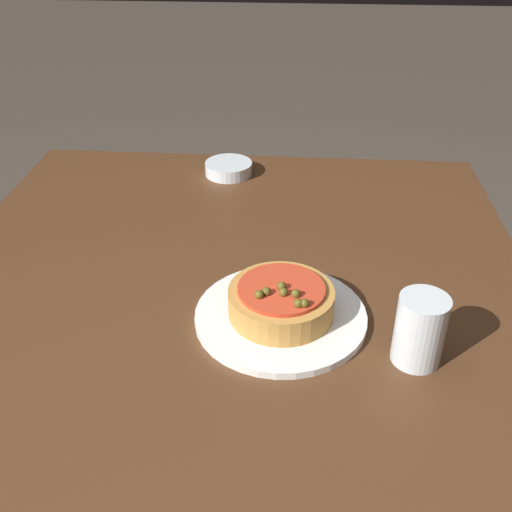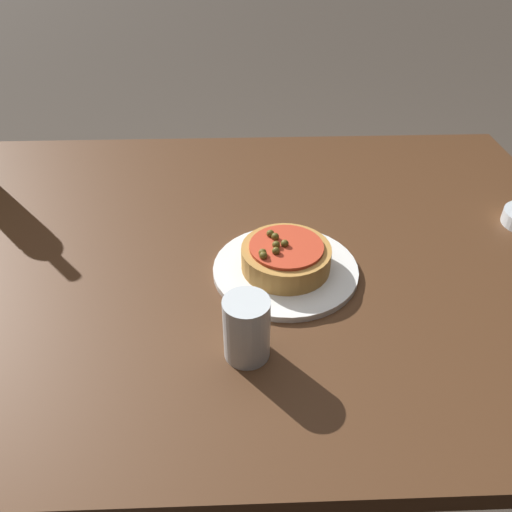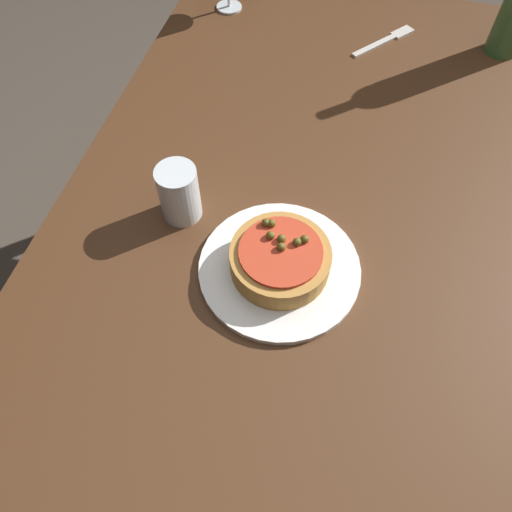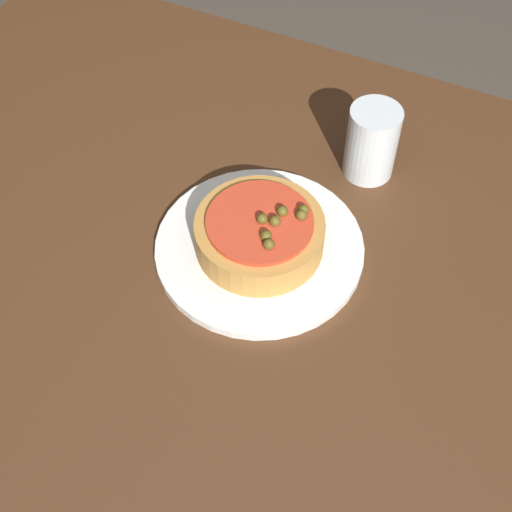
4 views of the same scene
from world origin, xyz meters
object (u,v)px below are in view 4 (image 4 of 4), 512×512
object	(u,v)px
pizza	(260,233)
water_cup	(372,142)
dining_table	(324,373)
dinner_plate	(259,248)

from	to	relation	value
pizza	water_cup	xyz separation A→B (m)	(-0.07, -0.19, 0.02)
dining_table	water_cup	bearing A→B (deg)	-78.82
dining_table	dinner_plate	xyz separation A→B (m)	(0.13, -0.09, 0.08)
dinner_plate	water_cup	size ratio (longest dim) A/B	2.51
pizza	dinner_plate	bearing A→B (deg)	10.63
dinner_plate	pizza	size ratio (longest dim) A/B	1.64
dinner_plate	water_cup	world-z (taller)	water_cup
dinner_plate	water_cup	distance (m)	0.21
dinner_plate	pizza	bearing A→B (deg)	-169.37
dinner_plate	water_cup	xyz separation A→B (m)	(-0.07, -0.19, 0.05)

